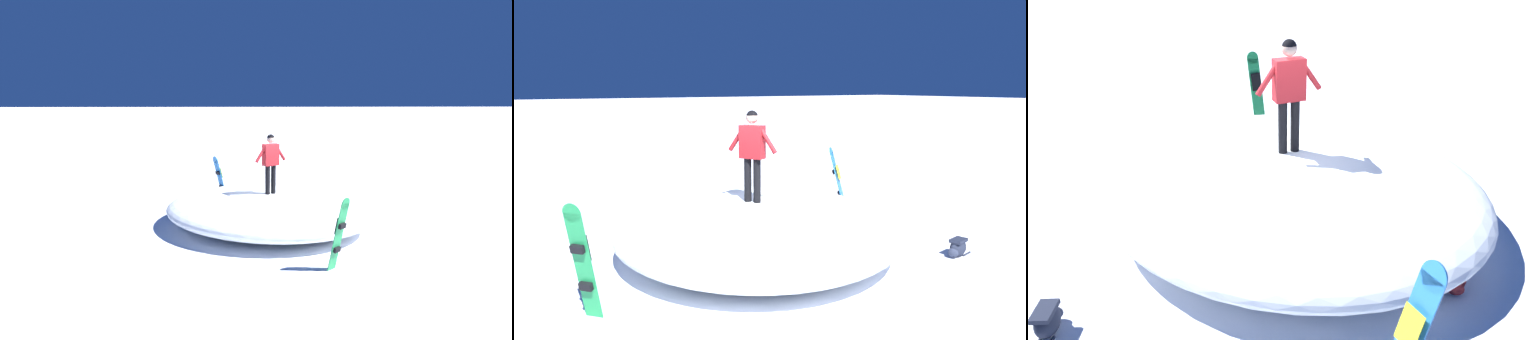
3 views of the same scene
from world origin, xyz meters
The scene contains 6 objects.
ground centered at (0.00, 0.00, 0.00)m, with size 240.00×240.00×0.00m, color white.
snow_mound centered at (-0.08, 0.37, 0.51)m, with size 5.43×6.16×1.01m, color white.
snowboarder_standing centered at (-0.13, 0.52, 2.06)m, with size 0.94×0.60×1.73m.
snowboard_primary_upright centered at (-1.41, 3.89, 0.89)m, with size 0.45×0.46×1.72m.
backpack_near centered at (-2.39, -2.65, 0.18)m, with size 0.34×0.65×0.35m.
backpack_far centered at (2.27, -1.13, 0.18)m, with size 0.28×0.52×0.36m.
Camera 3 is at (0.94, -6.19, 4.16)m, focal length 33.60 mm.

